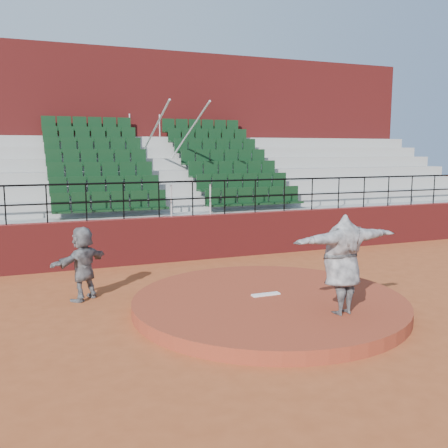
{
  "coord_description": "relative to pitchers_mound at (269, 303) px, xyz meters",
  "views": [
    {
      "loc": [
        -4.4,
        -8.75,
        3.2
      ],
      "look_at": [
        0.0,
        2.5,
        1.4
      ],
      "focal_mm": 40.0,
      "sensor_mm": 36.0,
      "label": 1
    }
  ],
  "objects": [
    {
      "name": "ground",
      "position": [
        0.0,
        0.0,
        -0.12
      ],
      "size": [
        90.0,
        90.0,
        0.0
      ],
      "primitive_type": "plane",
      "color": "#9C4823",
      "rests_on": "ground"
    },
    {
      "name": "pitchers_mound",
      "position": [
        0.0,
        0.0,
        0.0
      ],
      "size": [
        5.5,
        5.5,
        0.25
      ],
      "primitive_type": "cylinder",
      "color": "maroon",
      "rests_on": "ground"
    },
    {
      "name": "pitching_rubber",
      "position": [
        0.0,
        0.15,
        0.14
      ],
      "size": [
        0.6,
        0.15,
        0.03
      ],
      "primitive_type": "cube",
      "color": "white",
      "rests_on": "pitchers_mound"
    },
    {
      "name": "boundary_wall",
      "position": [
        0.0,
        5.0,
        0.53
      ],
      "size": [
        24.0,
        0.3,
        1.3
      ],
      "primitive_type": "cube",
      "color": "maroon",
      "rests_on": "ground"
    },
    {
      "name": "wall_railing",
      "position": [
        0.0,
        5.0,
        1.9
      ],
      "size": [
        24.04,
        0.05,
        1.03
      ],
      "color": "black",
      "rests_on": "boundary_wall"
    },
    {
      "name": "seating_deck",
      "position": [
        0.0,
        8.65,
        1.32
      ],
      "size": [
        24.0,
        5.97,
        4.63
      ],
      "color": "#9A9A94",
      "rests_on": "ground"
    },
    {
      "name": "press_box_facade",
      "position": [
        0.0,
        12.6,
        3.43
      ],
      "size": [
        24.0,
        3.0,
        7.1
      ],
      "primitive_type": "cube",
      "color": "maroon",
      "rests_on": "ground"
    },
    {
      "name": "pitcher",
      "position": [
        0.77,
        -1.38,
        1.04
      ],
      "size": [
        2.29,
        0.83,
        1.82
      ],
      "primitive_type": "imported",
      "rotation": [
        0.0,
        0.0,
        3.24
      ],
      "color": "black",
      "rests_on": "pitchers_mound"
    },
    {
      "name": "fielder",
      "position": [
        -3.42,
        2.05,
        0.67
      ],
      "size": [
        1.46,
        1.28,
        1.6
      ],
      "primitive_type": "imported",
      "rotation": [
        0.0,
        0.0,
        3.81
      ],
      "color": "black",
      "rests_on": "ground"
    }
  ]
}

